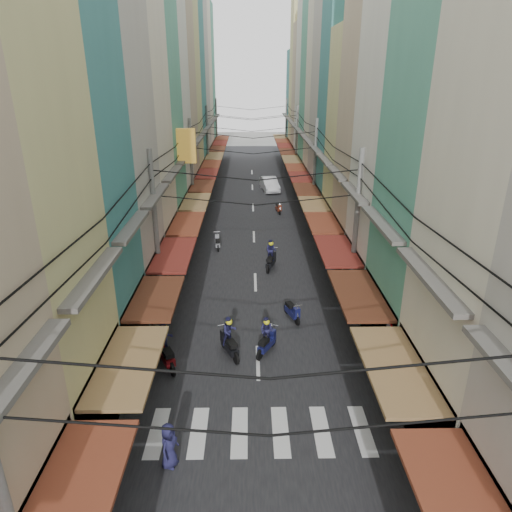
{
  "coord_description": "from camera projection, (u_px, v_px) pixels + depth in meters",
  "views": [
    {
      "loc": [
        -0.32,
        -18.2,
        11.36
      ],
      "look_at": [
        0.01,
        4.11,
        2.42
      ],
      "focal_mm": 32.0,
      "sensor_mm": 36.0,
      "label": 1
    }
  ],
  "objects": [
    {
      "name": "market_umbrella",
      "position": [
        440.0,
        325.0,
        17.62
      ],
      "size": [
        2.49,
        2.49,
        2.63
      ],
      "color": "#B2B2B7",
      "rests_on": "ground"
    },
    {
      "name": "traffic_sign",
      "position": [
        388.0,
        338.0,
        17.21
      ],
      "size": [
        0.1,
        0.63,
        2.85
      ],
      "color": "gray",
      "rests_on": "ground"
    },
    {
      "name": "bicycle",
      "position": [
        404.0,
        354.0,
        19.85
      ],
      "size": [
        1.53,
        0.73,
        1.01
      ],
      "primitive_type": "imported",
      "rotation": [
        0.0,
        0.0,
        1.45
      ],
      "color": "black",
      "rests_on": "ground"
    },
    {
      "name": "building_row_left",
      "position": [
        143.0,
        97.0,
        32.75
      ],
      "size": [
        7.8,
        67.67,
        23.7
      ],
      "color": "silver",
      "rests_on": "ground"
    },
    {
      "name": "building_row_right",
      "position": [
        363.0,
        103.0,
        32.99
      ],
      "size": [
        7.8,
        68.98,
        22.59
      ],
      "color": "teal",
      "rests_on": "ground"
    },
    {
      "name": "crosswalk",
      "position": [
        260.0,
        431.0,
        15.54
      ],
      "size": [
        7.55,
        2.4,
        0.01
      ],
      "color": "silver",
      "rests_on": "ground"
    },
    {
      "name": "ground",
      "position": [
        257.0,
        337.0,
        21.12
      ],
      "size": [
        160.0,
        160.0,
        0.0
      ],
      "primitive_type": "plane",
      "color": "slate",
      "rests_on": "ground"
    },
    {
      "name": "pedestrians",
      "position": [
        164.0,
        321.0,
        20.49
      ],
      "size": [
        13.14,
        20.93,
        2.24
      ],
      "color": "#26202A",
      "rests_on": "ground"
    },
    {
      "name": "road",
      "position": [
        253.0,
        214.0,
        39.68
      ],
      "size": [
        10.0,
        80.0,
        0.02
      ],
      "primitive_type": "cube",
      "color": "black",
      "rests_on": "ground"
    },
    {
      "name": "utility_poles",
      "position": [
        254.0,
        145.0,
        32.6
      ],
      "size": [
        10.2,
        66.13,
        8.2
      ],
      "color": "gray",
      "rests_on": "ground"
    },
    {
      "name": "sidewalk_right",
      "position": [
        328.0,
        213.0,
        39.76
      ],
      "size": [
        3.0,
        80.0,
        0.06
      ],
      "primitive_type": "cube",
      "color": "slate",
      "rests_on": "ground"
    },
    {
      "name": "sidewalk_left",
      "position": [
        178.0,
        214.0,
        39.58
      ],
      "size": [
        3.0,
        80.0,
        0.06
      ],
      "primitive_type": "cube",
      "color": "slate",
      "rests_on": "ground"
    },
    {
      "name": "moving_scooters",
      "position": [
        241.0,
        298.0,
        23.58
      ],
      "size": [
        6.45,
        24.32,
        2.01
      ],
      "color": "black",
      "rests_on": "ground"
    },
    {
      "name": "parked_scooters",
      "position": [
        362.0,
        369.0,
        18.11
      ],
      "size": [
        12.63,
        13.69,
        0.97
      ],
      "color": "black",
      "rests_on": "ground"
    },
    {
      "name": "white_car",
      "position": [
        270.0,
        191.0,
        47.56
      ],
      "size": [
        5.14,
        2.62,
        1.74
      ],
      "primitive_type": "imported",
      "rotation": [
        0.0,
        0.0,
        0.14
      ],
      "color": "silver",
      "rests_on": "ground"
    }
  ]
}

